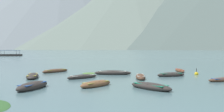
{
  "coord_description": "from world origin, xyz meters",
  "views": [
    {
      "loc": [
        2.87,
        -5.38,
        2.99
      ],
      "look_at": [
        0.96,
        52.98,
        1.12
      ],
      "focal_mm": 36.76,
      "sensor_mm": 36.0,
      "label": 1
    }
  ],
  "objects": [
    {
      "name": "ferry_1",
      "position": [
        -42.08,
        87.45,
        0.45
      ],
      "size": [
        8.86,
        3.83,
        2.54
      ],
      "color": "#2D2826",
      "rests_on": "ground"
    },
    {
      "name": "weed_patch_3",
      "position": [
        -0.8,
        22.21,
        0.0
      ],
      "size": [
        1.7,
        1.85,
        0.14
      ],
      "primitive_type": "ellipsoid",
      "rotation": [
        0.0,
        0.0,
        1.55
      ],
      "color": "#477033",
      "rests_on": "ground"
    },
    {
      "name": "rowboat_6",
      "position": [
        4.98,
        17.5,
        0.17
      ],
      "size": [
        1.06,
        3.29,
        0.55
      ],
      "color": "#4C3323",
      "rests_on": "ground"
    },
    {
      "name": "rowboat_1",
      "position": [
        5.18,
        11.58,
        0.18
      ],
      "size": [
        3.36,
        3.44,
        0.59
      ],
      "color": "#2D2826",
      "rests_on": "ground"
    },
    {
      "name": "mountain_2",
      "position": [
        -319.61,
        1341.53,
        252.84
      ],
      "size": [
        1501.15,
        1501.15,
        505.68
      ],
      "primitive_type": "cone",
      "color": "slate",
      "rests_on": "ground"
    },
    {
      "name": "rowboat_9",
      "position": [
        -5.28,
        23.46,
        0.16
      ],
      "size": [
        3.18,
        3.82,
        0.52
      ],
      "color": "#4C3323",
      "rests_on": "ground"
    },
    {
      "name": "rowboat_3",
      "position": [
        -0.87,
        17.54,
        0.15
      ],
      "size": [
        3.15,
        2.94,
        0.49
      ],
      "color": "#2D2826",
      "rests_on": "ground"
    },
    {
      "name": "rowboat_2",
      "position": [
        10.74,
        24.71,
        0.14
      ],
      "size": [
        0.81,
        3.27,
        0.45
      ],
      "color": "brown",
      "rests_on": "ground"
    },
    {
      "name": "rowboat_0",
      "position": [
        -3.6,
        11.39,
        0.21
      ],
      "size": [
        1.94,
        3.68,
        0.67
      ],
      "color": "#2D2826",
      "rests_on": "ground"
    },
    {
      "name": "ground_plane",
      "position": [
        0.0,
        1500.0,
        0.0
      ],
      "size": [
        6000.0,
        6000.0,
        0.0
      ],
      "primitive_type": "plane",
      "color": "slate"
    },
    {
      "name": "rowboat_7",
      "position": [
        -6.07,
        17.79,
        0.18
      ],
      "size": [
        2.25,
        4.14,
        0.56
      ],
      "color": "#2D2826",
      "rests_on": "ground"
    },
    {
      "name": "rowboat_5",
      "position": [
        2.1,
        21.04,
        0.19
      ],
      "size": [
        4.27,
        1.22,
        0.6
      ],
      "color": "#2D2826",
      "rests_on": "ground"
    },
    {
      "name": "mountain_3",
      "position": [
        65.28,
        1310.94,
        208.13
      ],
      "size": [
        1596.44,
        1596.44,
        416.26
      ],
      "primitive_type": "cone",
      "color": "slate",
      "rests_on": "ground"
    },
    {
      "name": "rowboat_10",
      "position": [
        8.45,
        19.52,
        0.17
      ],
      "size": [
        3.38,
        1.95,
        0.54
      ],
      "color": "#2D2826",
      "rests_on": "ground"
    },
    {
      "name": "mooring_buoy",
      "position": [
        11.71,
        21.12,
        0.1
      ],
      "size": [
        0.45,
        0.45,
        0.88
      ],
      "color": "yellow",
      "rests_on": "ground"
    },
    {
      "name": "rowboat_4",
      "position": [
        1.0,
        12.73,
        0.18
      ],
      "size": [
        2.84,
        3.21,
        0.57
      ],
      "color": "brown",
      "rests_on": "ground"
    }
  ]
}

